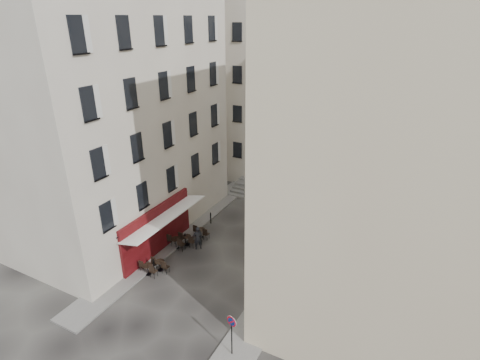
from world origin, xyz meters
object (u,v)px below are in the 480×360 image
Objects in this scene: bistro_table_a at (148,269)px; pedestrian at (198,238)px; no_parking_sign at (232,329)px; bistro_table_b at (160,265)px.

pedestrian is (1.21, 3.92, 0.42)m from bistro_table_a.
pedestrian is (-6.49, 6.98, -0.84)m from no_parking_sign.
no_parking_sign is at bearing -21.71° from bistro_table_a.
pedestrian is at bearing 76.19° from bistro_table_b.
bistro_table_b is (-7.28, 3.75, -1.26)m from no_parking_sign.
bistro_table_b is 3.35m from pedestrian.
bistro_table_b is at bearing 32.46° from pedestrian.
pedestrian reaches higher than bistro_table_a.
no_parking_sign reaches higher than bistro_table_a.
bistro_table_a is 0.80m from bistro_table_b.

